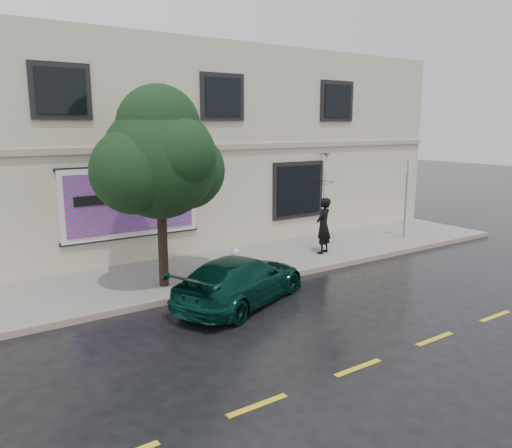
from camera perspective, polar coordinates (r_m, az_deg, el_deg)
ground at (r=13.28m, az=7.42°, el=-7.78°), size 90.00×90.00×0.00m
sidewalk at (r=15.72m, az=-0.46°, el=-4.38°), size 20.00×3.50×0.15m
curb at (r=14.35m, az=3.45°, el=-5.93°), size 20.00×0.18×0.16m
road_marking at (r=11.09m, az=19.76°, el=-12.25°), size 19.00×0.12×0.01m
building at (r=20.19m, az=-9.66°, el=8.78°), size 20.00×8.12×7.00m
billboard at (r=15.35m, az=-14.00°, el=2.46°), size 4.30×0.16×2.20m
car at (r=12.23m, az=-1.75°, el=-6.44°), size 4.44×3.29×1.18m
pedestrian at (r=16.47m, az=7.72°, el=-0.19°), size 0.79×0.67×1.85m
umbrella at (r=16.26m, az=7.84°, el=4.33°), size 1.19×1.19×0.77m
street_tree at (r=12.87m, az=-10.94°, el=6.97°), size 2.90×2.90×4.71m
fire_hydrant at (r=13.62m, az=-2.33°, el=-4.64°), size 0.36×0.34×0.88m
sign_pole at (r=19.17m, az=16.78°, el=3.46°), size 0.36×0.07×2.91m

